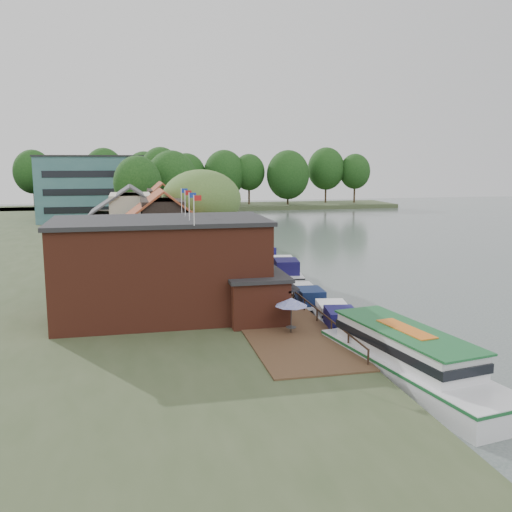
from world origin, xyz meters
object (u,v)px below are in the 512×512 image
cottage_a (163,234)px  pub (188,267)px  hotel_block (108,188)px  swan (401,346)px  umbrella_4 (256,272)px  cruiser_0 (336,318)px  cottage_c (162,215)px  cruiser_1 (305,297)px  umbrella_2 (269,286)px  umbrella_3 (256,280)px  cottage_b (131,223)px  willow (202,218)px  umbrella_0 (291,315)px  cruiser_3 (255,255)px  umbrella_1 (272,296)px  tour_boat (412,358)px  cruiser_2 (284,268)px

cottage_a → pub: bearing=-86.2°
hotel_block → swan: size_ratio=57.73×
umbrella_4 → cruiser_0: (3.22, -12.41, -1.18)m
cottage_c → cruiser_1: bearing=-72.0°
umbrella_2 → umbrella_4: size_ratio=1.00×
umbrella_3 → cottage_b: bearing=117.5°
willow → umbrella_2: size_ratio=4.39×
umbrella_2 → umbrella_3: bearing=102.1°
hotel_block → willow: 52.29m
willow → umbrella_3: bearing=-79.3°
umbrella_0 → umbrella_4: bearing=86.5°
umbrella_0 → umbrella_2: bearing=85.5°
cottage_b → umbrella_3: size_ratio=3.91×
hotel_block → umbrella_0: size_ratio=10.69×
cruiser_1 → cottage_b: bearing=126.0°
cottage_a → willow: (4.50, 5.00, 0.96)m
cruiser_1 → hotel_block: bearing=108.2°
umbrella_3 → cruiser_0: 9.82m
umbrella_0 → umbrella_4: (0.92, 15.04, 0.00)m
cottage_b → willow: size_ratio=0.92×
cottage_a → umbrella_3: size_ratio=3.50×
cottage_c → cruiser_3: bearing=-45.2°
umbrella_4 → cruiser_1: (3.01, -5.63, -1.21)m
cottage_b → willow: 9.07m
umbrella_1 → cruiser_0: (4.09, -2.95, -1.18)m
umbrella_4 → cruiser_3: bearing=78.1°
cottage_b → umbrella_2: bearing=-64.1°
umbrella_3 → hotel_block: bearing=102.2°
cottage_a → umbrella_4: cottage_a is taller
cottage_a → cottage_c: (1.00, 19.00, 0.00)m
willow → umbrella_1: willow is taller
cottage_a → cottage_c: size_ratio=1.01×
willow → umbrella_0: size_ratio=4.39×
umbrella_4 → tour_boat: size_ratio=0.17×
willow → umbrella_4: 12.44m
hotel_block → umbrella_4: bearing=-76.4°
hotel_block → cottage_c: (8.00, -37.00, -1.90)m
cottage_a → cruiser_3: size_ratio=0.82×
hotel_block → tour_boat: hotel_block is taller
willow → cottage_a: bearing=-132.0°
hotel_block → umbrella_2: size_ratio=10.69×
cottage_b → cruiser_0: size_ratio=1.04×
pub → willow: (3.50, 20.00, 1.56)m
cruiser_2 → willow: bearing=155.1°
umbrella_2 → cruiser_0: (3.43, -6.35, -1.18)m
cottage_c → willow: size_ratio=0.82×
cottage_a → cottage_c: same height
umbrella_0 → tour_boat: (4.95, -7.34, -0.75)m
cruiser_0 → umbrella_2: bearing=127.4°
willow → cruiser_1: 18.84m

